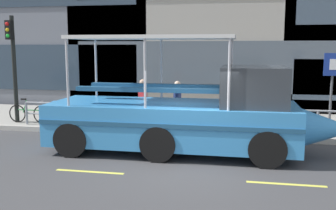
{
  "coord_description": "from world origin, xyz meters",
  "views": [
    {
      "loc": [
        1.33,
        -9.95,
        3.14
      ],
      "look_at": [
        -0.96,
        2.05,
        1.3
      ],
      "focal_mm": 41.5,
      "sensor_mm": 36.0,
      "label": 1
    }
  ],
  "objects": [
    {
      "name": "pedestrian_mid_left",
      "position": [
        -1.0,
        4.07,
        1.21
      ],
      "size": [
        0.25,
        0.48,
        1.71
      ],
      "color": "#47423D",
      "rests_on": "sidewalk"
    },
    {
      "name": "traffic_light_pole",
      "position": [
        -7.39,
        3.73,
        2.68
      ],
      "size": [
        0.24,
        0.46,
        4.14
      ],
      "color": "black",
      "rests_on": "sidewalk"
    },
    {
      "name": "pedestrian_near_bow",
      "position": [
        2.12,
        4.43,
        1.21
      ],
      "size": [
        0.23,
        0.49,
        1.7
      ],
      "color": "#1E2338",
      "rests_on": "sidewalk"
    },
    {
      "name": "lane_centreline",
      "position": [
        -0.0,
        -1.02,
        0.0
      ],
      "size": [
        25.8,
        0.12,
        0.01
      ],
      "color": "#DBD64C",
      "rests_on": "ground_plane"
    },
    {
      "name": "ground_plane",
      "position": [
        0.0,
        0.0,
        0.0
      ],
      "size": [
        120.0,
        120.0,
        0.0
      ],
      "primitive_type": "plane",
      "color": "#3D3D3F"
    },
    {
      "name": "parking_sign",
      "position": [
        4.33,
        3.94,
        2.05
      ],
      "size": [
        0.6,
        0.12,
        2.75
      ],
      "color": "#4C4F54",
      "rests_on": "sidewalk"
    },
    {
      "name": "curb_edge",
      "position": [
        0.0,
        3.11,
        0.09
      ],
      "size": [
        32.0,
        0.18,
        0.18
      ],
      "primitive_type": "cube",
      "color": "#B2ADA3",
      "rests_on": "ground_plane"
    },
    {
      "name": "curb_guardrail",
      "position": [
        -0.58,
        3.45,
        0.77
      ],
      "size": [
        12.47,
        0.09,
        0.89
      ],
      "color": "gray",
      "rests_on": "sidewalk"
    },
    {
      "name": "pedestrian_mid_right",
      "position": [
        -2.38,
        4.32,
        1.23
      ],
      "size": [
        0.42,
        0.34,
        1.73
      ],
      "color": "#1E2338",
      "rests_on": "sidewalk"
    },
    {
      "name": "leaned_bicycle",
      "position": [
        -6.81,
        3.71,
        0.56
      ],
      "size": [
        1.74,
        0.46,
        0.96
      ],
      "color": "black",
      "rests_on": "sidewalk"
    },
    {
      "name": "duck_tour_boat",
      "position": [
        -0.16,
        1.3,
        1.11
      ],
      "size": [
        9.09,
        2.56,
        3.46
      ],
      "color": "#388CD1",
      "rests_on": "ground_plane"
    },
    {
      "name": "sidewalk",
      "position": [
        0.0,
        5.6,
        0.09
      ],
      "size": [
        32.0,
        4.8,
        0.18
      ],
      "primitive_type": "cube",
      "color": "#99968E",
      "rests_on": "ground_plane"
    }
  ]
}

